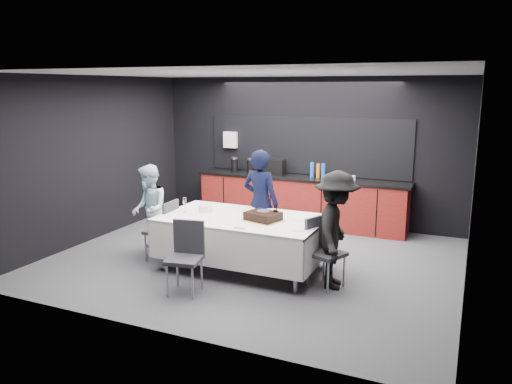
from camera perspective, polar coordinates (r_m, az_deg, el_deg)
ground at (r=7.74m, az=-0.30°, el=-7.77°), size 6.00×6.00×0.00m
room_shell at (r=7.33m, az=-0.32°, el=6.05°), size 6.04×5.04×2.82m
kitchenette at (r=9.58m, az=5.05°, el=-0.56°), size 4.10×0.64×2.05m
party_table at (r=7.20m, az=-1.62°, el=-3.94°), size 2.32×1.32×0.78m
cake_assembly at (r=6.97m, az=0.82°, el=-2.77°), size 0.57×0.51×0.16m
plate_stack at (r=7.50m, az=-5.78°, el=-1.86°), size 0.21×0.21×0.10m
loose_plate_near at (r=7.06m, az=-5.91°, el=-3.11°), size 0.18×0.18×0.01m
loose_plate_right_a at (r=7.03m, az=4.88°, el=-3.17°), size 0.21×0.21×0.01m
loose_plate_right_b at (r=6.56m, az=4.77°, el=-4.27°), size 0.18×0.18×0.01m
loose_plate_far at (r=7.50m, az=0.33°, el=-2.16°), size 0.20×0.20×0.01m
fork_pile at (r=6.61m, az=-1.82°, el=-4.05°), size 0.16×0.11×0.02m
champagne_flute at (r=7.46m, az=-8.16°, el=-1.13°), size 0.06×0.06×0.22m
chair_left at (r=7.72m, az=-10.36°, el=-3.86°), size 0.44×0.44×0.92m
chair_right at (r=6.71m, az=7.54°, el=-6.18°), size 0.55×0.55×0.92m
chair_near at (r=6.52m, az=-7.97°, el=-6.73°), size 0.49×0.49×0.92m
person_center at (r=7.77m, az=0.53°, el=-1.24°), size 0.67×0.49×1.68m
person_left at (r=8.05m, az=-12.09°, el=-1.98°), size 0.85×0.88×1.42m
person_right at (r=6.60m, az=9.13°, el=-4.32°), size 0.73×1.09×1.56m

